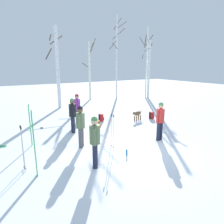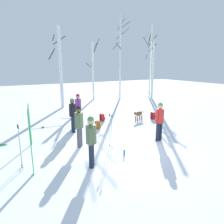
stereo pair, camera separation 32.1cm
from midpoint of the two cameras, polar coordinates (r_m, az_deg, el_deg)
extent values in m
plane|color=white|center=(8.18, 5.03, -10.59)|extent=(60.00, 60.00, 0.00)
cylinder|color=#4C4C56|center=(8.32, -8.19, -7.22)|extent=(0.16, 0.16, 0.82)
cylinder|color=#4C4C56|center=(8.48, -7.81, -6.80)|extent=(0.16, 0.16, 0.82)
cylinder|color=#566B47|center=(8.18, -8.16, -2.27)|extent=(0.34, 0.34, 0.62)
sphere|color=brown|center=(8.08, -8.25, 0.60)|extent=(0.22, 0.22, 0.22)
sphere|color=black|center=(8.07, -8.27, 1.02)|extent=(0.21, 0.21, 0.21)
cylinder|color=#566B47|center=(8.00, -8.62, -2.80)|extent=(0.10, 0.10, 0.56)
cylinder|color=#566B47|center=(8.38, -7.71, -2.03)|extent=(0.10, 0.10, 0.56)
cylinder|color=#1E2338|center=(9.17, 13.71, -5.52)|extent=(0.16, 0.16, 0.82)
cylinder|color=#1E2338|center=(9.31, 14.38, -5.28)|extent=(0.16, 0.16, 0.82)
cylinder|color=red|center=(9.04, 14.30, -1.07)|extent=(0.34, 0.34, 0.62)
sphere|color=beige|center=(8.95, 14.45, 1.54)|extent=(0.22, 0.22, 0.22)
sphere|color=#4C8C4C|center=(8.94, 14.48, 1.92)|extent=(0.21, 0.21, 0.21)
cylinder|color=red|center=(8.88, 13.49, -1.41)|extent=(0.10, 0.10, 0.56)
cylinder|color=red|center=(9.21, 15.07, -0.98)|extent=(0.10, 0.10, 0.56)
cylinder|color=#1E2338|center=(10.14, -9.88, -3.53)|extent=(0.16, 0.16, 0.82)
cylinder|color=#1E2338|center=(10.31, -10.10, -3.26)|extent=(0.16, 0.16, 0.82)
cylinder|color=black|center=(10.05, -10.15, 0.55)|extent=(0.34, 0.34, 0.62)
sphere|color=brown|center=(9.97, -10.25, 2.90)|extent=(0.22, 0.22, 0.22)
sphere|color=#4C8C4C|center=(9.96, -10.26, 3.25)|extent=(0.21, 0.21, 0.21)
cylinder|color=black|center=(9.85, -9.88, 0.19)|extent=(0.10, 0.10, 0.56)
cylinder|color=black|center=(10.25, -10.40, 0.67)|extent=(0.10, 0.10, 0.56)
cylinder|color=#1E2338|center=(6.88, -4.33, -11.62)|extent=(0.16, 0.16, 0.82)
cylinder|color=#1E2338|center=(6.72, -4.48, -12.27)|extent=(0.16, 0.16, 0.82)
cylinder|color=#566B47|center=(6.52, -4.51, -6.21)|extent=(0.34, 0.34, 0.62)
sphere|color=beige|center=(6.40, -4.58, -2.65)|extent=(0.22, 0.22, 0.22)
sphere|color=#4C8C4C|center=(6.38, -4.59, -2.13)|extent=(0.21, 0.21, 0.21)
cylinder|color=#566B47|center=(6.73, -4.34, -5.77)|extent=(0.10, 0.10, 0.56)
cylinder|color=#566B47|center=(6.33, -4.69, -7.00)|extent=(0.10, 0.10, 0.56)
cylinder|color=#4C4C56|center=(11.73, -8.77, -1.21)|extent=(0.16, 0.16, 0.82)
cylinder|color=#4C4C56|center=(11.56, -8.45, -1.40)|extent=(0.16, 0.16, 0.82)
cylinder|color=purple|center=(11.49, -8.74, 2.17)|extent=(0.34, 0.34, 0.62)
sphere|color=tan|center=(11.42, -8.81, 4.24)|extent=(0.22, 0.22, 0.22)
sphere|color=#B22626|center=(11.41, -8.82, 4.54)|extent=(0.21, 0.21, 0.21)
cylinder|color=purple|center=(11.68, -9.10, 2.25)|extent=(0.10, 0.10, 0.56)
cylinder|color=purple|center=(11.30, -8.35, 1.90)|extent=(0.10, 0.10, 0.56)
ellipsoid|color=brown|center=(12.35, 8.32, -0.46)|extent=(0.64, 0.36, 0.26)
sphere|color=brown|center=(12.08, 7.34, -0.42)|extent=(0.18, 0.18, 0.18)
ellipsoid|color=brown|center=(12.04, 7.14, -0.56)|extent=(0.11, 0.08, 0.06)
cylinder|color=brown|center=(12.60, 9.33, 0.15)|extent=(0.19, 0.08, 0.17)
cylinder|color=brown|center=(12.22, 7.99, -1.90)|extent=(0.07, 0.07, 0.28)
cylinder|color=brown|center=(12.31, 7.43, -1.77)|extent=(0.07, 0.07, 0.28)
cylinder|color=brown|center=(12.52, 9.11, -1.58)|extent=(0.07, 0.07, 0.28)
cylinder|color=brown|center=(12.61, 8.56, -1.45)|extent=(0.07, 0.07, 0.28)
cube|color=green|center=(8.95, -21.19, -3.66)|extent=(0.05, 0.11, 1.68)
cube|color=green|center=(8.75, -21.66, 1.85)|extent=(0.04, 0.06, 0.10)
cube|color=green|center=(9.00, -21.11, -3.55)|extent=(0.05, 0.11, 1.68)
cube|color=green|center=(8.81, -21.58, 1.93)|extent=(0.04, 0.06, 0.10)
cube|color=green|center=(6.50, -20.54, -8.58)|extent=(0.02, 0.16, 1.95)
cube|color=green|center=(6.22, -21.28, 0.14)|extent=(0.02, 0.06, 0.10)
cube|color=green|center=(6.56, -20.62, -8.40)|extent=(0.02, 0.16, 1.95)
cube|color=green|center=(6.27, -21.36, 0.25)|extent=(0.02, 0.06, 0.10)
cube|color=white|center=(11.49, -17.91, -4.09)|extent=(1.92, 0.21, 0.02)
cube|color=#333338|center=(11.48, -18.17, -4.01)|extent=(0.12, 0.07, 0.03)
cube|color=white|center=(11.39, -17.85, -4.23)|extent=(1.92, 0.21, 0.02)
cube|color=#333338|center=(11.38, -18.10, -4.15)|extent=(0.12, 0.07, 0.03)
cylinder|color=#B2B2BC|center=(7.17, -23.30, -9.26)|extent=(0.02, 0.10, 1.37)
cylinder|color=black|center=(6.94, -23.85, -3.61)|extent=(0.04, 0.04, 0.10)
cylinder|color=black|center=(7.42, -22.86, -13.68)|extent=(0.07, 0.07, 0.01)
cylinder|color=#B2B2BC|center=(7.03, -23.16, -9.69)|extent=(0.02, 0.10, 1.37)
cylinder|color=black|center=(6.79, -23.72, -3.94)|extent=(0.04, 0.04, 0.10)
cylinder|color=black|center=(7.28, -22.71, -14.18)|extent=(0.07, 0.07, 0.01)
cylinder|color=#B2B2BC|center=(8.17, 0.48, -5.67)|extent=(0.02, 0.10, 1.30)
cylinder|color=black|center=(7.97, 0.49, -0.90)|extent=(0.04, 0.04, 0.10)
cylinder|color=black|center=(8.38, 0.47, -9.44)|extent=(0.07, 0.07, 0.01)
cylinder|color=#B2B2BC|center=(8.03, 1.09, -6.02)|extent=(0.02, 0.10, 1.30)
cylinder|color=black|center=(7.83, 1.11, -1.16)|extent=(0.04, 0.04, 0.10)
cylinder|color=black|center=(8.24, 1.07, -9.84)|extent=(0.07, 0.07, 0.01)
cube|color=#99591E|center=(10.67, -3.19, -3.57)|extent=(0.33, 0.32, 0.44)
cube|color=#99591E|center=(10.65, -2.53, -3.97)|extent=(0.18, 0.18, 0.20)
cube|color=black|center=(10.65, -3.91, -3.62)|extent=(0.04, 0.04, 0.37)
cube|color=black|center=(10.78, -3.64, -3.41)|extent=(0.04, 0.04, 0.37)
cube|color=red|center=(12.79, 12.15, -1.02)|extent=(0.25, 0.29, 0.44)
cube|color=red|center=(12.88, 12.64, -1.26)|extent=(0.10, 0.20, 0.20)
cube|color=black|center=(12.68, 11.86, -1.13)|extent=(0.03, 0.04, 0.37)
cube|color=black|center=(12.80, 11.54, -0.98)|extent=(0.03, 0.04, 0.37)
cube|color=red|center=(12.10, -2.07, -1.54)|extent=(0.22, 0.27, 0.44)
cube|color=red|center=(12.17, -1.50, -1.77)|extent=(0.07, 0.20, 0.20)
cube|color=black|center=(11.99, -2.44, -1.68)|extent=(0.03, 0.04, 0.37)
cube|color=black|center=(12.12, -2.70, -1.52)|extent=(0.03, 0.04, 0.37)
cylinder|color=#1E72BF|center=(7.69, 4.68, -11.30)|extent=(0.07, 0.07, 0.22)
cylinder|color=black|center=(7.64, 4.69, -10.46)|extent=(0.04, 0.04, 0.02)
cylinder|color=silver|center=(16.11, -13.71, 11.91)|extent=(0.25, 0.25, 6.08)
cylinder|color=brown|center=(16.67, -14.04, 19.02)|extent=(0.97, 0.39, 0.71)
cylinder|color=brown|center=(16.28, -15.57, 19.53)|extent=(0.41, 0.78, 0.55)
cylinder|color=brown|center=(16.33, -16.02, 15.45)|extent=(0.80, 1.09, 0.89)
cylinder|color=white|center=(19.60, -4.88, 11.31)|extent=(0.18, 0.18, 5.34)
cylinder|color=brown|center=(19.91, -3.90, 18.12)|extent=(0.19, 0.93, 1.20)
cylinder|color=brown|center=(19.82, -4.31, 17.63)|extent=(0.18, 0.62, 0.81)
cylinder|color=brown|center=(19.34, -6.17, 13.04)|extent=(0.20, 1.00, 0.44)
cylinder|color=silver|center=(20.14, 2.79, 14.87)|extent=(0.16, 0.16, 7.79)
cylinder|color=brown|center=(20.92, 3.41, 21.12)|extent=(0.87, 1.00, 0.98)
cylinder|color=brown|center=(21.00, 3.96, 23.07)|extent=(0.62, 1.25, 0.66)
cylinder|color=brown|center=(19.93, 2.32, 18.09)|extent=(0.34, 0.63, 0.67)
cylinder|color=brown|center=(20.62, 1.93, 18.52)|extent=(1.04, 0.16, 1.01)
cylinder|color=brown|center=(20.83, 3.05, 23.54)|extent=(0.63, 0.54, 1.02)
cylinder|color=silver|center=(20.74, 11.24, 13.44)|extent=(0.16, 0.16, 6.96)
cylinder|color=brown|center=(21.17, 11.72, 17.20)|extent=(0.49, 0.70, 0.68)
cylinder|color=brown|center=(20.79, 10.13, 15.10)|extent=(0.65, 0.64, 0.48)
cylinder|color=brown|center=(20.63, 9.92, 19.12)|extent=(0.39, 1.17, 0.89)
cylinder|color=silver|center=(20.56, 11.83, 11.52)|extent=(0.22, 0.22, 5.60)
cylinder|color=brown|center=(20.74, 10.98, 19.36)|extent=(0.73, 0.67, 1.04)
cylinder|color=brown|center=(20.88, 11.96, 17.41)|extent=(0.57, 0.36, 0.80)
cylinder|color=brown|center=(21.08, 11.80, 18.97)|extent=(0.89, 0.42, 1.22)
camera|label=1|loc=(0.16, -89.09, 0.21)|focal=32.48mm
camera|label=2|loc=(0.16, 90.91, -0.21)|focal=32.48mm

